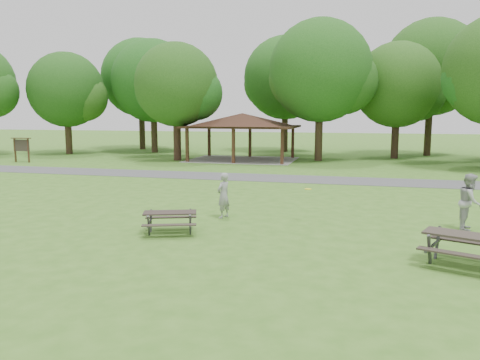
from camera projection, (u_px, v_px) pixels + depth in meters
ground at (174, 241)px, 13.85m from camera, size 160.00×160.00×0.00m
asphalt_path at (266, 178)px, 27.26m from camera, size 120.00×3.20×0.02m
pavilion at (242, 122)px, 37.41m from camera, size 8.60×7.01×3.76m
notice_board at (21, 145)px, 35.89m from camera, size 1.60×0.30×1.88m
tree_row_b at (67, 92)px, 42.71m from camera, size 7.14×6.80×9.28m
tree_row_c at (154, 83)px, 44.19m from camera, size 8.19×7.80×10.67m
tree_row_d at (177, 87)px, 36.84m from camera, size 6.93×6.60×9.27m
tree_row_e at (321, 74)px, 36.35m from camera, size 8.40×8.00×11.02m
tree_row_f at (398, 87)px, 38.35m from camera, size 7.35×7.00×9.55m
tree_deep_a at (142, 80)px, 48.21m from camera, size 8.40×8.00×11.38m
tree_deep_b at (287, 80)px, 44.99m from camera, size 8.40×8.00×11.13m
tree_deep_c at (433, 70)px, 40.72m from camera, size 8.82×8.40×11.90m
picnic_table_middle at (170, 217)px, 14.63m from camera, size 1.99×1.79×0.71m
picnic_table_far at (466, 242)px, 11.42m from camera, size 2.37×2.15×0.84m
frisbee_in_flight at (308, 189)px, 16.10m from camera, size 0.32×0.32×0.02m
frisbee_thrower at (223, 195)px, 16.76m from camera, size 0.59×0.70×1.64m
frisbee_catcher at (470, 202)px, 15.06m from camera, size 0.90×1.04×1.83m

